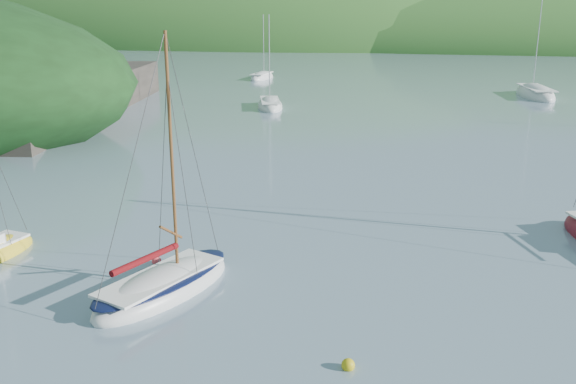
% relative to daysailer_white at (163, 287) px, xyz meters
% --- Properties ---
extents(ground, '(700.00, 700.00, 0.00)m').
position_rel_daysailer_white_xyz_m(ground, '(3.39, -0.99, -0.23)').
color(ground, gray).
rests_on(ground, ground).
extents(shoreline_hills, '(690.00, 135.00, 56.00)m').
position_rel_daysailer_white_xyz_m(shoreline_hills, '(-6.27, 171.44, -0.23)').
color(shoreline_hills, '#286024').
rests_on(shoreline_hills, ground).
extents(daysailer_white, '(4.47, 6.96, 10.04)m').
position_rel_daysailer_white_xyz_m(daysailer_white, '(0.00, 0.00, 0.00)').
color(daysailer_white, silver).
rests_on(daysailer_white, ground).
extents(distant_sloop_a, '(4.46, 7.32, 9.85)m').
position_rel_daysailer_white_xyz_m(distant_sloop_a, '(-7.36, 42.03, -0.05)').
color(distant_sloop_a, silver).
rests_on(distant_sloop_a, ground).
extents(distant_sloop_b, '(4.88, 9.65, 13.14)m').
position_rel_daysailer_white_xyz_m(distant_sloop_b, '(19.49, 56.44, -0.01)').
color(distant_sloop_b, silver).
rests_on(distant_sloop_b, ground).
extents(distant_sloop_c, '(2.73, 6.66, 9.30)m').
position_rel_daysailer_white_xyz_m(distant_sloop_c, '(-14.99, 65.83, -0.06)').
color(distant_sloop_c, silver).
rests_on(distant_sloop_c, ground).
extents(mooring_buoys, '(18.78, 10.15, 0.41)m').
position_rel_daysailer_white_xyz_m(mooring_buoys, '(8.04, 1.83, -0.11)').
color(mooring_buoys, gold).
rests_on(mooring_buoys, ground).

